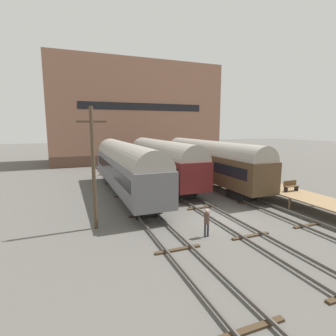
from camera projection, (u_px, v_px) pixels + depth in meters
The scene contains 12 objects.
ground_plane at pixel (223, 220), 18.57m from camera, with size 200.00×200.00×0.00m, color #56544F.
track_left at pixel (159, 228), 16.80m from camera, with size 2.60×60.00×0.26m.
track_middle at pixel (223, 218), 18.54m from camera, with size 2.60×60.00×0.26m.
track_right at pixel (276, 211), 20.28m from camera, with size 2.60×60.00×0.26m.
train_car_grey at pixel (126, 166), 25.09m from camera, with size 3.09×18.15×5.09m.
train_car_maroon at pixel (163, 160), 29.40m from camera, with size 3.13×16.66×5.07m.
train_car_brown at pixel (210, 160), 29.09m from camera, with size 2.88×17.94×5.05m.
station_platform at pixel (303, 196), 21.28m from camera, with size 3.10×11.45×1.07m.
bench at pixel (291, 185), 22.57m from camera, with size 1.40×0.40×0.91m.
person_worker at pixel (207, 220), 15.65m from camera, with size 0.32×0.32×1.73m.
utility_pole at pixel (93, 167), 16.50m from camera, with size 1.80×0.24×7.82m.
warehouse_building at pixel (134, 114), 50.98m from camera, with size 30.93×12.59×18.09m.
Camera 1 is at (-10.14, -15.08, 6.59)m, focal length 28.00 mm.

